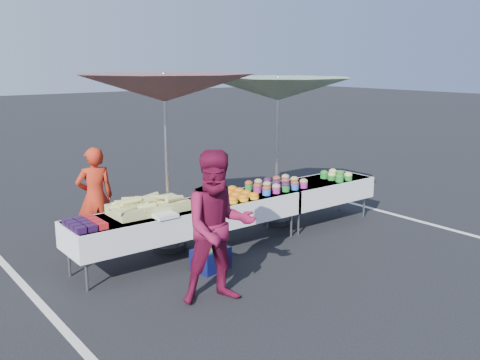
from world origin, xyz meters
TOP-DOWN VIEW (x-y plane):
  - ground at (0.00, 0.00)m, footprint 80.00×80.00m
  - stripe_left at (-3.20, 0.00)m, footprint 0.10×5.00m
  - stripe_right at (3.20, 0.00)m, footprint 0.10×5.00m
  - table_left at (-1.80, 0.00)m, footprint 1.86×0.81m
  - table_center at (0.00, 0.00)m, footprint 1.86×0.81m
  - table_right at (1.80, 0.00)m, footprint 1.86×0.81m
  - berry_punnets at (-2.51, -0.06)m, footprint 0.40×0.54m
  - corn_pile at (-1.56, 0.04)m, footprint 1.16×0.57m
  - plastic_bags at (-1.50, -0.30)m, footprint 0.30×0.25m
  - carrot_bowls at (-0.25, -0.01)m, footprint 0.75×0.69m
  - potato_cups at (0.75, 0.00)m, footprint 0.94×0.58m
  - bean_baskets at (2.06, -0.10)m, footprint 0.36×0.50m
  - vendor at (-1.83, 1.24)m, footprint 0.62×0.47m
  - customer at (-1.47, -1.50)m, footprint 1.06×0.94m
  - umbrella_left at (-1.05, 0.40)m, footprint 2.71×2.71m
  - umbrella_right at (1.10, 0.40)m, footprint 3.26×3.26m
  - storage_bin at (-1.01, -0.65)m, footprint 0.53×0.43m

SIDE VIEW (x-z plane):
  - ground at x=0.00m, z-range 0.00..0.00m
  - stripe_left at x=-3.20m, z-range 0.00..0.00m
  - stripe_right at x=3.20m, z-range 0.00..0.00m
  - storage_bin at x=-1.01m, z-range 0.01..0.32m
  - table_left at x=-1.80m, z-range 0.21..0.96m
  - table_center at x=0.00m, z-range 0.21..0.96m
  - table_right at x=1.80m, z-range 0.21..0.96m
  - vendor at x=-1.83m, z-range 0.00..1.53m
  - plastic_bags at x=-1.50m, z-range 0.75..0.80m
  - berry_punnets at x=-2.51m, z-range 0.75..0.83m
  - carrot_bowls at x=-0.25m, z-range 0.75..0.85m
  - bean_baskets at x=2.06m, z-range 0.75..0.90m
  - potato_cups at x=0.75m, z-range 0.75..0.91m
  - corn_pile at x=-1.56m, z-range 0.71..0.97m
  - customer at x=-1.47m, z-range 0.00..1.81m
  - umbrella_right at x=1.10m, z-range 1.04..3.59m
  - umbrella_left at x=-1.05m, z-range 1.07..3.71m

